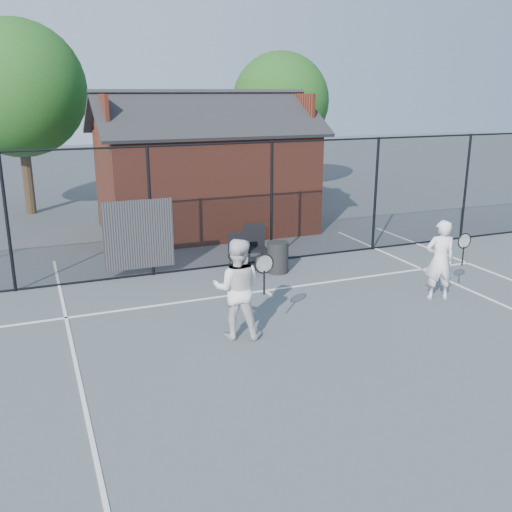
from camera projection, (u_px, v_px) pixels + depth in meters
name	position (u px, v px, depth m)	size (l,w,h in m)	color
ground	(334.00, 347.00, 9.61)	(80.00, 80.00, 0.00)	#4D5358
court_lines	(378.00, 382.00, 8.43)	(11.02, 18.00, 0.01)	silver
fence	(221.00, 209.00, 13.55)	(22.04, 3.00, 3.00)	black
clubhouse	(204.00, 177.00, 17.36)	(6.50, 4.36, 4.19)	maroon
tree_left	(18.00, 89.00, 18.85)	(4.48, 4.48, 6.44)	#382516
tree_right	(281.00, 101.00, 23.46)	(3.97, 3.97, 5.70)	#382516
player_front	(440.00, 260.00, 11.61)	(0.79, 0.63, 1.66)	white
player_back	(237.00, 289.00, 9.78)	(1.06, 0.97, 1.77)	silver
chair_left	(256.00, 247.00, 13.72)	(0.50, 0.52, 1.04)	black
chair_right	(241.00, 256.00, 13.07)	(0.47, 0.49, 0.99)	black
waste_bin	(278.00, 257.00, 13.44)	(0.51, 0.51, 0.74)	black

